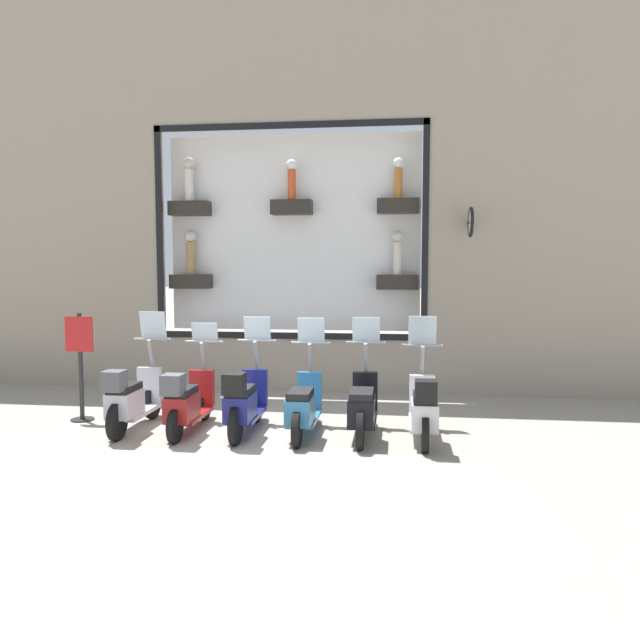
{
  "coord_description": "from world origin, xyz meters",
  "views": [
    {
      "loc": [
        -8.41,
        -2.08,
        2.43
      ],
      "look_at": [
        1.68,
        -0.81,
        1.55
      ],
      "focal_mm": 35.0,
      "sensor_mm": 36.0,
      "label": 1
    }
  ],
  "objects_px": {
    "scooter_navy_3": "(244,402)",
    "scooter_silver_5": "(131,399)",
    "scooter_black_1": "(363,407)",
    "scooter_teal_2": "(303,407)",
    "scooter_red_4": "(187,402)",
    "scooter_white_0": "(424,408)",
    "shop_sign_post": "(80,363)"
  },
  "relations": [
    {
      "from": "scooter_red_4",
      "to": "shop_sign_post",
      "type": "relative_size",
      "value": 1.06
    },
    {
      "from": "scooter_white_0",
      "to": "scooter_teal_2",
      "type": "bearing_deg",
      "value": 87.84
    },
    {
      "from": "scooter_silver_5",
      "to": "shop_sign_post",
      "type": "height_order",
      "value": "scooter_silver_5"
    },
    {
      "from": "scooter_white_0",
      "to": "scooter_red_4",
      "type": "height_order",
      "value": "scooter_white_0"
    },
    {
      "from": "scooter_white_0",
      "to": "scooter_black_1",
      "type": "xyz_separation_m",
      "value": [
        0.07,
        0.85,
        -0.03
      ]
    },
    {
      "from": "scooter_navy_3",
      "to": "scooter_silver_5",
      "type": "distance_m",
      "value": 1.7
    },
    {
      "from": "scooter_red_4",
      "to": "scooter_silver_5",
      "type": "relative_size",
      "value": 0.99
    },
    {
      "from": "scooter_red_4",
      "to": "shop_sign_post",
      "type": "distance_m",
      "value": 2.03
    },
    {
      "from": "scooter_white_0",
      "to": "scooter_black_1",
      "type": "bearing_deg",
      "value": 85.46
    },
    {
      "from": "scooter_white_0",
      "to": "scooter_red_4",
      "type": "xyz_separation_m",
      "value": [
        -0.0,
        3.39,
        -0.0
      ]
    },
    {
      "from": "scooter_silver_5",
      "to": "scooter_navy_3",
      "type": "bearing_deg",
      "value": -90.04
    },
    {
      "from": "scooter_white_0",
      "to": "scooter_black_1",
      "type": "distance_m",
      "value": 0.85
    },
    {
      "from": "scooter_teal_2",
      "to": "shop_sign_post",
      "type": "height_order",
      "value": "shop_sign_post"
    },
    {
      "from": "shop_sign_post",
      "to": "scooter_teal_2",
      "type": "bearing_deg",
      "value": -97.45
    },
    {
      "from": "scooter_teal_2",
      "to": "scooter_red_4",
      "type": "xyz_separation_m",
      "value": [
        -0.07,
        1.7,
        0.03
      ]
    },
    {
      "from": "scooter_black_1",
      "to": "scooter_teal_2",
      "type": "xyz_separation_m",
      "value": [
        -0.0,
        0.85,
        -0.01
      ]
    },
    {
      "from": "scooter_white_0",
      "to": "scooter_silver_5",
      "type": "bearing_deg",
      "value": 89.86
    },
    {
      "from": "scooter_navy_3",
      "to": "scooter_silver_5",
      "type": "xyz_separation_m",
      "value": [
        0.0,
        1.7,
        0.0
      ]
    },
    {
      "from": "scooter_silver_5",
      "to": "scooter_red_4",
      "type": "bearing_deg",
      "value": -90.91
    },
    {
      "from": "scooter_black_1",
      "to": "scooter_teal_2",
      "type": "bearing_deg",
      "value": 90.23
    },
    {
      "from": "scooter_black_1",
      "to": "scooter_teal_2",
      "type": "distance_m",
      "value": 0.85
    },
    {
      "from": "scooter_silver_5",
      "to": "scooter_black_1",
      "type": "bearing_deg",
      "value": -89.04
    },
    {
      "from": "scooter_white_0",
      "to": "scooter_silver_5",
      "type": "height_order",
      "value": "scooter_silver_5"
    },
    {
      "from": "scooter_red_4",
      "to": "shop_sign_post",
      "type": "bearing_deg",
      "value": 74.24
    },
    {
      "from": "scooter_white_0",
      "to": "scooter_navy_3",
      "type": "height_order",
      "value": "scooter_white_0"
    },
    {
      "from": "scooter_white_0",
      "to": "scooter_navy_3",
      "type": "xyz_separation_m",
      "value": [
        0.01,
        2.55,
        0.02
      ]
    },
    {
      "from": "scooter_navy_3",
      "to": "scooter_red_4",
      "type": "xyz_separation_m",
      "value": [
        -0.01,
        0.85,
        -0.02
      ]
    },
    {
      "from": "scooter_navy_3",
      "to": "scooter_teal_2",
      "type": "bearing_deg",
      "value": -86.3
    },
    {
      "from": "scooter_white_0",
      "to": "scooter_silver_5",
      "type": "distance_m",
      "value": 4.24
    },
    {
      "from": "scooter_teal_2",
      "to": "shop_sign_post",
      "type": "bearing_deg",
      "value": 82.55
    },
    {
      "from": "scooter_navy_3",
      "to": "scooter_silver_5",
      "type": "height_order",
      "value": "scooter_silver_5"
    },
    {
      "from": "scooter_silver_5",
      "to": "shop_sign_post",
      "type": "relative_size",
      "value": 1.06
    }
  ]
}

